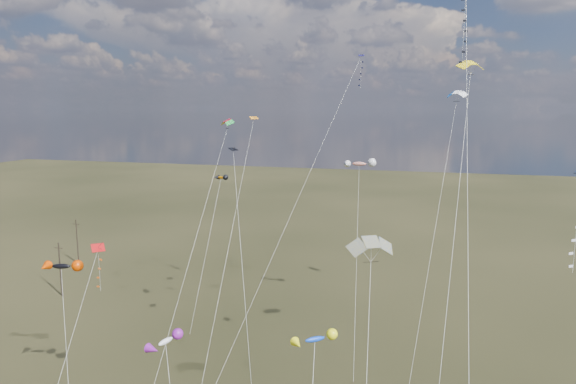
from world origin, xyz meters
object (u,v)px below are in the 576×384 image
(utility_pole_far, at_px, (77,241))
(parafoil_yellow, at_px, (471,65))
(utility_pole_near, at_px, (60,269))
(novelty_black_orange, at_px, (61,267))
(diamond_black_high, at_px, (464,54))

(utility_pole_far, xyz_separation_m, parafoil_yellow, (62.42, -27.01, 26.72))
(utility_pole_near, distance_m, utility_pole_far, 16.12)
(utility_pole_near, xyz_separation_m, novelty_black_orange, (19.09, -22.08, 8.68))
(utility_pole_far, relative_size, diamond_black_high, 0.22)
(utility_pole_far, xyz_separation_m, novelty_black_orange, (27.09, -36.08, 8.68))
(diamond_black_high, height_order, parafoil_yellow, diamond_black_high)
(parafoil_yellow, relative_size, novelty_black_orange, 2.37)
(diamond_black_high, distance_m, parafoil_yellow, 8.12)
(utility_pole_near, bearing_deg, parafoil_yellow, -13.44)
(diamond_black_high, xyz_separation_m, parafoil_yellow, (0.94, 8.06, -0.09))
(parafoil_yellow, bearing_deg, utility_pole_far, 156.60)
(parafoil_yellow, bearing_deg, utility_pole_near, 166.56)
(utility_pole_far, bearing_deg, novelty_black_orange, -53.09)
(diamond_black_high, relative_size, parafoil_yellow, 1.14)
(utility_pole_near, xyz_separation_m, diamond_black_high, (53.49, -21.07, 26.82))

